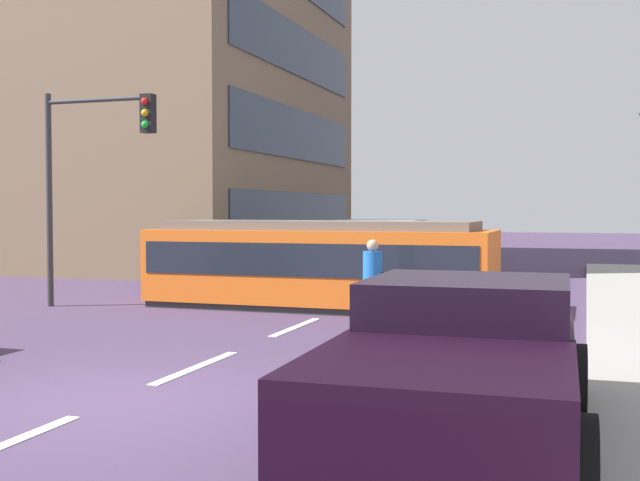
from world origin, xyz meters
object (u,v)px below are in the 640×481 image
object	(u,v)px
streetcar_tram	(320,263)
parked_sedan_far	(272,253)
pickup_truck_parked	(461,364)
parked_sedan_mid	(213,264)
traffic_light_mast	(90,156)
pedestrian_crossing	(373,279)
city_bus	(368,248)

from	to	relation	value
streetcar_tram	parked_sedan_far	xyz separation A→B (m)	(-5.27, 10.04, -0.39)
parked_sedan_far	pickup_truck_parked	bearing A→B (deg)	-63.23
parked_sedan_mid	parked_sedan_far	xyz separation A→B (m)	(-0.62, 6.08, 0.00)
parked_sedan_mid	traffic_light_mast	distance (m)	6.35
parked_sedan_mid	parked_sedan_far	world-z (taller)	same
streetcar_tram	pedestrian_crossing	bearing A→B (deg)	-54.26
pickup_truck_parked	parked_sedan_far	xyz separation A→B (m)	(-9.89, 19.61, -0.17)
pedestrian_crossing	parked_sedan_far	distance (m)	14.67
pedestrian_crossing	pickup_truck_parked	world-z (taller)	pedestrian_crossing
streetcar_tram	pickup_truck_parked	xyz separation A→B (m)	(4.62, -9.57, -0.22)
pedestrian_crossing	pickup_truck_parked	bearing A→B (deg)	-68.78
pedestrian_crossing	parked_sedan_far	world-z (taller)	pedestrian_crossing
city_bus	pedestrian_crossing	distance (m)	8.97
streetcar_tram	traffic_light_mast	xyz separation A→B (m)	(-4.84, -1.74, 2.40)
parked_sedan_far	traffic_light_mast	world-z (taller)	traffic_light_mast
streetcar_tram	pedestrian_crossing	xyz separation A→B (m)	(1.96, -2.72, -0.07)
pedestrian_crossing	traffic_light_mast	distance (m)	7.30
city_bus	pedestrian_crossing	world-z (taller)	city_bus
parked_sedan_far	parked_sedan_mid	bearing A→B (deg)	-84.20
streetcar_tram	pedestrian_crossing	size ratio (longest dim) A/B	4.65
parked_sedan_mid	parked_sedan_far	distance (m)	6.11
streetcar_tram	parked_sedan_mid	xyz separation A→B (m)	(-4.66, 3.96, -0.39)
pickup_truck_parked	parked_sedan_mid	bearing A→B (deg)	124.42
pedestrian_crossing	parked_sedan_mid	bearing A→B (deg)	134.70
parked_sedan_mid	traffic_light_mast	size ratio (longest dim) A/B	0.83
pedestrian_crossing	pickup_truck_parked	distance (m)	7.35
city_bus	traffic_light_mast	xyz separation A→B (m)	(-4.37, -7.65, 2.34)
streetcar_tram	traffic_light_mast	size ratio (longest dim) A/B	1.60
city_bus	pedestrian_crossing	xyz separation A→B (m)	(2.43, -8.63, -0.13)
pickup_truck_parked	pedestrian_crossing	bearing A→B (deg)	111.22
city_bus	pickup_truck_parked	xyz separation A→B (m)	(5.09, -15.48, -0.28)
streetcar_tram	parked_sedan_mid	bearing A→B (deg)	139.60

